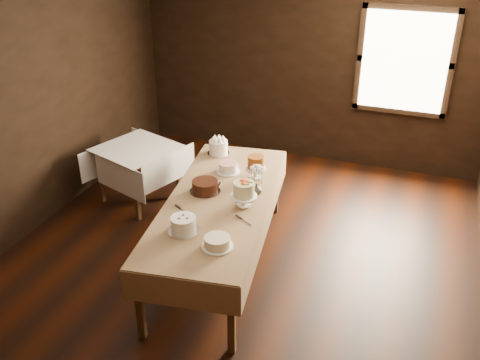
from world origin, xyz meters
name	(u,v)px	position (x,y,z in m)	size (l,w,h in m)	color
floor	(234,266)	(0.00, 0.00, 0.00)	(5.00, 6.00, 0.01)	black
wall_back	(309,66)	(0.00, 3.00, 1.40)	(5.00, 0.02, 2.80)	black
wall_left	(21,115)	(-2.50, 0.00, 1.40)	(0.02, 6.00, 2.80)	black
window	(405,62)	(1.30, 2.94, 1.60)	(1.10, 0.05, 1.30)	#FFEABF
display_table	(219,204)	(-0.15, -0.01, 0.75)	(1.37, 2.72, 0.81)	#3F2813
side_table	(137,154)	(-1.65, 0.92, 0.66)	(1.12, 1.12, 0.75)	#3F2813
cake_meringue	(219,148)	(-0.57, 1.00, 0.89)	(0.27, 0.27, 0.17)	silver
cake_lattice	(228,168)	(-0.29, 0.59, 0.85)	(0.27, 0.27, 0.10)	white
cake_caramel	(256,168)	(0.05, 0.56, 0.92)	(0.25, 0.25, 0.27)	white
cake_chocolate	(205,187)	(-0.34, 0.08, 0.87)	(0.33, 0.33, 0.13)	silver
cake_flowers	(244,195)	(0.13, -0.05, 0.93)	(0.27, 0.27, 0.28)	white
cake_swirl	(183,225)	(-0.23, -0.67, 0.88)	(0.32, 0.32, 0.15)	silver
cake_cream	(217,242)	(0.16, -0.79, 0.85)	(0.28, 0.28, 0.10)	white
cake_server_b	(247,223)	(0.27, -0.33, 0.81)	(0.24, 0.03, 0.01)	silver
cake_server_c	(219,185)	(-0.27, 0.26, 0.81)	(0.24, 0.03, 0.01)	silver
cake_server_d	(248,189)	(0.06, 0.28, 0.81)	(0.24, 0.03, 0.01)	silver
cake_server_e	(184,212)	(-0.37, -0.36, 0.81)	(0.24, 0.03, 0.01)	silver
flower_vase	(256,189)	(0.17, 0.22, 0.87)	(0.12, 0.12, 0.12)	#2D2823
flower_bouquet	(257,174)	(0.17, 0.22, 1.05)	(0.14, 0.14, 0.20)	white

